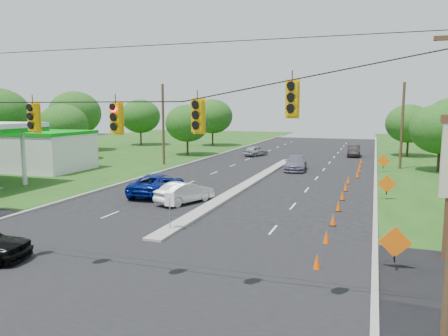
% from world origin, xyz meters
% --- Properties ---
extents(ground, '(160.00, 160.00, 0.00)m').
position_xyz_m(ground, '(0.00, 0.00, 0.00)').
color(ground, black).
rests_on(ground, ground).
extents(cross_street, '(160.00, 14.00, 0.02)m').
position_xyz_m(cross_street, '(0.00, 0.00, 0.00)').
color(cross_street, black).
rests_on(cross_street, ground).
extents(curb_left, '(0.25, 110.00, 0.16)m').
position_xyz_m(curb_left, '(-10.10, 30.00, 0.00)').
color(curb_left, gray).
rests_on(curb_left, ground).
extents(curb_right, '(0.25, 110.00, 0.16)m').
position_xyz_m(curb_right, '(10.10, 30.00, 0.00)').
color(curb_right, gray).
rests_on(curb_right, ground).
extents(median, '(1.00, 34.00, 0.18)m').
position_xyz_m(median, '(0.00, 21.00, 0.00)').
color(median, gray).
rests_on(median, ground).
extents(median_sign, '(0.55, 0.06, 2.05)m').
position_xyz_m(median_sign, '(0.00, 6.00, 1.46)').
color(median_sign, gray).
rests_on(median_sign, ground).
extents(signal_span, '(25.60, 0.32, 9.00)m').
position_xyz_m(signal_span, '(-0.05, -1.00, 4.97)').
color(signal_span, '#422D1C').
rests_on(signal_span, ground).
extents(utility_pole_far_left, '(0.28, 0.28, 9.00)m').
position_xyz_m(utility_pole_far_left, '(-12.50, 30.00, 4.50)').
color(utility_pole_far_left, '#422D1C').
rests_on(utility_pole_far_left, ground).
extents(utility_pole_far_right, '(0.28, 0.28, 9.00)m').
position_xyz_m(utility_pole_far_right, '(12.50, 35.00, 4.50)').
color(utility_pole_far_right, '#422D1C').
rests_on(utility_pole_far_right, ground).
extents(gas_station, '(18.40, 19.70, 5.20)m').
position_xyz_m(gas_station, '(-23.64, 20.24, 2.58)').
color(gas_station, white).
rests_on(gas_station, ground).
extents(cone_0, '(0.32, 0.32, 0.70)m').
position_xyz_m(cone_0, '(7.91, 3.00, 0.35)').
color(cone_0, '#FF5606').
rests_on(cone_0, ground).
extents(cone_1, '(0.32, 0.32, 0.70)m').
position_xyz_m(cone_1, '(7.91, 6.50, 0.35)').
color(cone_1, '#FF5606').
rests_on(cone_1, ground).
extents(cone_2, '(0.32, 0.32, 0.70)m').
position_xyz_m(cone_2, '(7.91, 10.00, 0.35)').
color(cone_2, '#FF5606').
rests_on(cone_2, ground).
extents(cone_3, '(0.32, 0.32, 0.70)m').
position_xyz_m(cone_3, '(7.91, 13.50, 0.35)').
color(cone_3, '#FF5606').
rests_on(cone_3, ground).
extents(cone_4, '(0.32, 0.32, 0.70)m').
position_xyz_m(cone_4, '(7.91, 17.00, 0.35)').
color(cone_4, '#FF5606').
rests_on(cone_4, ground).
extents(cone_5, '(0.32, 0.32, 0.70)m').
position_xyz_m(cone_5, '(7.91, 20.50, 0.35)').
color(cone_5, '#FF5606').
rests_on(cone_5, ground).
extents(cone_6, '(0.32, 0.32, 0.70)m').
position_xyz_m(cone_6, '(7.91, 24.00, 0.35)').
color(cone_6, '#FF5606').
rests_on(cone_6, ground).
extents(cone_7, '(0.32, 0.32, 0.70)m').
position_xyz_m(cone_7, '(8.51, 27.50, 0.35)').
color(cone_7, '#FF5606').
rests_on(cone_7, ground).
extents(cone_8, '(0.32, 0.32, 0.70)m').
position_xyz_m(cone_8, '(8.51, 31.00, 0.35)').
color(cone_8, '#FF5606').
rests_on(cone_8, ground).
extents(cone_9, '(0.32, 0.32, 0.70)m').
position_xyz_m(cone_9, '(8.51, 34.50, 0.35)').
color(cone_9, '#FF5606').
rests_on(cone_9, ground).
extents(cone_10, '(0.32, 0.32, 0.70)m').
position_xyz_m(cone_10, '(8.51, 38.00, 0.35)').
color(cone_10, '#FF5606').
rests_on(cone_10, ground).
extents(work_sign_0, '(1.27, 0.58, 1.37)m').
position_xyz_m(work_sign_0, '(10.80, 4.00, 1.09)').
color(work_sign_0, black).
rests_on(work_sign_0, ground).
extents(work_sign_1, '(1.27, 0.58, 1.37)m').
position_xyz_m(work_sign_1, '(10.80, 18.00, 1.09)').
color(work_sign_1, black).
rests_on(work_sign_1, ground).
extents(work_sign_2, '(1.27, 0.58, 1.37)m').
position_xyz_m(work_sign_2, '(10.80, 32.00, 1.09)').
color(work_sign_2, black).
rests_on(work_sign_2, ground).
extents(tree_2, '(5.88, 5.88, 6.86)m').
position_xyz_m(tree_2, '(-26.00, 30.00, 4.34)').
color(tree_2, black).
rests_on(tree_2, ground).
extents(tree_3, '(7.56, 7.56, 8.82)m').
position_xyz_m(tree_3, '(-32.00, 40.00, 5.58)').
color(tree_3, black).
rests_on(tree_3, ground).
extents(tree_4, '(6.72, 6.72, 7.84)m').
position_xyz_m(tree_4, '(-28.00, 52.00, 4.96)').
color(tree_4, black).
rests_on(tree_4, ground).
extents(tree_5, '(5.88, 5.88, 6.86)m').
position_xyz_m(tree_5, '(-14.00, 40.00, 4.34)').
color(tree_5, black).
rests_on(tree_5, ground).
extents(tree_6, '(6.72, 6.72, 7.84)m').
position_xyz_m(tree_6, '(-16.00, 55.00, 4.96)').
color(tree_6, black).
rests_on(tree_6, ground).
extents(tree_9, '(5.88, 5.88, 6.86)m').
position_xyz_m(tree_9, '(16.00, 34.00, 4.34)').
color(tree_9, black).
rests_on(tree_9, ground).
extents(tree_12, '(5.88, 5.88, 6.86)m').
position_xyz_m(tree_12, '(14.00, 48.00, 4.34)').
color(tree_12, black).
rests_on(tree_12, ground).
extents(white_sedan, '(3.04, 4.60, 1.43)m').
position_xyz_m(white_sedan, '(-2.12, 12.63, 0.72)').
color(white_sedan, silver).
rests_on(white_sedan, ground).
extents(blue_pickup, '(2.96, 5.84, 1.58)m').
position_xyz_m(blue_pickup, '(-5.14, 14.42, 0.79)').
color(blue_pickup, navy).
rests_on(blue_pickup, ground).
extents(silver_car_far, '(2.56, 5.33, 1.50)m').
position_xyz_m(silver_car_far, '(2.29, 30.51, 0.75)').
color(silver_car_far, slate).
rests_on(silver_car_far, ground).
extents(silver_car_oncoming, '(2.98, 4.33, 1.37)m').
position_xyz_m(silver_car_oncoming, '(-5.10, 42.30, 0.68)').
color(silver_car_oncoming, '#999A9E').
rests_on(silver_car_oncoming, ground).
extents(dark_car_receding, '(1.86, 4.68, 1.52)m').
position_xyz_m(dark_car_receding, '(7.30, 46.03, 0.76)').
color(dark_car_receding, black).
rests_on(dark_car_receding, ground).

